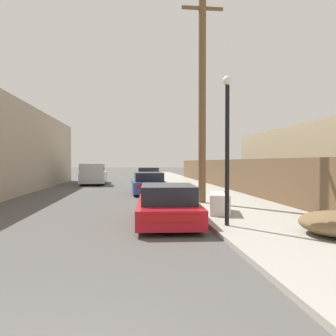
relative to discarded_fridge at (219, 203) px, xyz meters
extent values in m
cube|color=#9E998E|center=(1.25, 14.65, -0.40)|extent=(4.20, 63.00, 0.12)
cube|color=white|center=(0.00, 0.00, -0.01)|extent=(1.04, 1.79, 0.65)
cube|color=white|center=(0.00, 0.00, 0.33)|extent=(1.00, 1.72, 0.03)
cube|color=#333335|center=(0.30, 0.46, 0.35)|extent=(0.08, 0.20, 0.02)
cube|color=gray|center=(0.06, 0.26, 0.34)|extent=(0.68, 0.23, 0.01)
cube|color=gray|center=(-0.06, -0.25, 0.34)|extent=(0.68, 0.23, 0.01)
cube|color=red|center=(-1.93, -0.92, -0.06)|extent=(2.05, 4.49, 0.53)
cube|color=black|center=(-1.95, -1.32, 0.47)|extent=(1.67, 2.19, 0.53)
cube|color=#B21414|center=(-2.05, -3.14, 0.04)|extent=(1.42, 0.10, 0.18)
cylinder|color=black|center=(-2.65, 0.48, -0.15)|extent=(0.23, 0.63, 0.62)
cylinder|color=black|center=(-1.07, 0.40, -0.15)|extent=(0.23, 0.63, 0.62)
cylinder|color=black|center=(-2.79, -2.24, -0.15)|extent=(0.23, 0.63, 0.62)
cylinder|color=black|center=(-1.21, -2.33, -0.15)|extent=(0.23, 0.63, 0.62)
cube|color=#2D478C|center=(-2.09, 8.19, 0.00)|extent=(1.97, 4.07, 0.63)
cube|color=black|center=(-2.08, 8.03, 0.57)|extent=(1.66, 2.30, 0.50)
cube|color=#B21414|center=(-2.03, 6.16, 0.11)|extent=(1.45, 0.07, 0.22)
cylinder|color=black|center=(-2.93, 9.41, -0.13)|extent=(0.22, 0.66, 0.65)
cylinder|color=black|center=(-1.31, 9.46, -0.13)|extent=(0.22, 0.66, 0.65)
cylinder|color=black|center=(-2.86, 6.92, -0.13)|extent=(0.22, 0.66, 0.65)
cylinder|color=black|center=(-1.24, 6.96, -0.13)|extent=(0.22, 0.66, 0.65)
cube|color=silver|center=(-1.70, 16.29, 0.05)|extent=(1.97, 4.52, 0.71)
cube|color=black|center=(-1.70, 16.11, 0.68)|extent=(1.67, 2.54, 0.56)
cube|color=#B21414|center=(-1.74, 14.03, 0.17)|extent=(1.48, 0.05, 0.25)
cylinder|color=black|center=(-2.50, 17.70, -0.12)|extent=(0.21, 0.68, 0.68)
cylinder|color=black|center=(-0.85, 17.67, -0.12)|extent=(0.21, 0.68, 0.68)
cylinder|color=black|center=(-2.55, 14.92, -0.12)|extent=(0.21, 0.68, 0.68)
cylinder|color=black|center=(-0.89, 14.89, -0.12)|extent=(0.21, 0.68, 0.68)
cube|color=silver|center=(-6.26, 17.27, 0.15)|extent=(2.14, 5.76, 0.83)
cube|color=silver|center=(-6.20, 15.70, 0.93)|extent=(1.91, 2.62, 0.73)
cube|color=black|center=(-6.20, 15.70, 0.95)|extent=(1.95, 2.57, 0.40)
cylinder|color=black|center=(-5.39, 15.53, -0.08)|extent=(0.29, 0.77, 0.76)
cylinder|color=black|center=(-7.00, 15.48, -0.08)|extent=(0.29, 0.77, 0.76)
cylinder|color=black|center=(-5.51, 19.06, -0.08)|extent=(0.29, 0.77, 0.76)
cylinder|color=black|center=(-7.13, 19.00, -0.08)|extent=(0.29, 0.77, 0.76)
cylinder|color=brown|center=(0.00, 2.86, 4.32)|extent=(0.32, 0.32, 9.31)
cube|color=brown|center=(0.00, 2.86, 8.04)|extent=(1.80, 0.12, 0.12)
cylinder|color=black|center=(-0.40, -2.26, 1.60)|extent=(0.12, 0.12, 3.88)
sphere|color=white|center=(-0.40, -2.26, 3.67)|extent=(0.26, 0.26, 0.26)
cube|color=brown|center=(3.20, 10.29, 0.62)|extent=(0.08, 35.23, 1.92)
camera|label=1|loc=(-3.01, -11.09, 1.43)|focal=35.00mm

